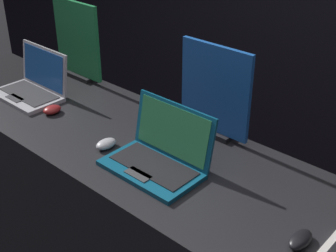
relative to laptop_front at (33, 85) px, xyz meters
name	(u,v)px	position (x,y,z in m)	size (l,w,h in m)	color
display_counter	(168,244)	(0.93, 0.02, -0.53)	(2.33, 0.70, 0.94)	black
laptop_front	(33,85)	(0.00, 0.00, 0.00)	(0.37, 0.26, 0.24)	#B7B7BC
mouse_front	(52,110)	(0.24, -0.06, -0.04)	(0.07, 0.09, 0.04)	maroon
promo_stand_front	(78,43)	(0.00, 0.31, 0.15)	(0.35, 0.07, 0.44)	black
laptop_middle	(160,154)	(0.95, -0.05, 0.00)	(0.39, 0.28, 0.24)	#0F5170
mouse_middle	(106,144)	(0.68, -0.10, -0.04)	(0.06, 0.10, 0.04)	#B2B2B7
promo_stand_middle	(215,94)	(0.95, 0.30, 0.14)	(0.35, 0.07, 0.42)	black
mouse_back	(300,239)	(1.58, -0.07, -0.04)	(0.06, 0.11, 0.04)	black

